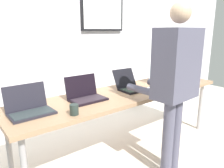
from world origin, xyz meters
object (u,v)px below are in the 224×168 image
object	(u,v)px
equipment_box	(178,67)
person	(175,77)
coffee_mug	(74,110)
laptop_station_0	(29,107)
laptop_station_3	(163,79)
workbench	(126,96)
laptop_station_1	(86,94)
laptop_station_2	(130,85)

from	to	relation	value
equipment_box	person	world-z (taller)	person
coffee_mug	laptop_station_0	bearing A→B (deg)	136.83
laptop_station_0	laptop_station_3	distance (m)	1.80
equipment_box	workbench	bearing A→B (deg)	-175.21
workbench	equipment_box	bearing A→B (deg)	4.79
person	workbench	bearing A→B (deg)	95.66
person	laptop_station_1	bearing A→B (deg)	130.70
equipment_box	laptop_station_2	bearing A→B (deg)	-177.58
laptop_station_1	coffee_mug	bearing A→B (deg)	-134.68
workbench	laptop_station_3	bearing A→B (deg)	1.92
equipment_box	laptop_station_0	world-z (taller)	equipment_box
laptop_station_1	laptop_station_3	size ratio (longest dim) A/B	0.90
laptop_station_1	coffee_mug	size ratio (longest dim) A/B	3.94
laptop_station_2	coffee_mug	size ratio (longest dim) A/B	4.00
laptop_station_1	coffee_mug	distance (m)	0.42
workbench	person	bearing A→B (deg)	-84.34
equipment_box	laptop_station_2	size ratio (longest dim) A/B	0.96
laptop_station_3	laptop_station_2	bearing A→B (deg)	177.22
equipment_box	laptop_station_1	xyz separation A→B (m)	(-1.65, -0.05, -0.11)
laptop_station_3	person	bearing A→B (deg)	-134.80
laptop_station_0	coffee_mug	size ratio (longest dim) A/B	4.03
laptop_station_0	laptop_station_1	size ratio (longest dim) A/B	1.02
equipment_box	coffee_mug	distance (m)	1.98
laptop_station_2	laptop_station_1	bearing A→B (deg)	-179.76
laptop_station_0	laptop_station_3	bearing A→B (deg)	0.08
laptop_station_2	coffee_mug	xyz separation A→B (m)	(-0.93, -0.30, -0.01)
laptop_station_1	person	bearing A→B (deg)	-49.30
laptop_station_0	laptop_station_2	xyz separation A→B (m)	(1.22, 0.03, -0.00)
laptop_station_2	person	world-z (taller)	person
workbench	person	xyz separation A→B (m)	(0.06, -0.62, 0.33)
laptop_station_0	coffee_mug	world-z (taller)	laptop_station_0
laptop_station_1	person	distance (m)	0.91
laptop_station_2	laptop_station_3	bearing A→B (deg)	-2.78
workbench	laptop_station_0	bearing A→B (deg)	178.91
laptop_station_1	equipment_box	bearing A→B (deg)	1.59
laptop_station_1	laptop_station_3	distance (m)	1.22
workbench	laptop_station_1	bearing A→B (deg)	174.54
workbench	person	world-z (taller)	person
equipment_box	coffee_mug	bearing A→B (deg)	-169.93
workbench	laptop_station_0	xyz separation A→B (m)	(-1.10, 0.02, 0.11)
laptop_station_1	laptop_station_3	bearing A→B (deg)	-1.21
workbench	laptop_station_2	world-z (taller)	laptop_station_2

